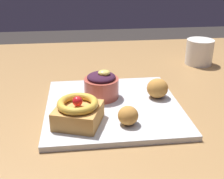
% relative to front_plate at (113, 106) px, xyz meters
% --- Properties ---
extents(dining_table, '(1.58, 0.98, 0.73)m').
position_rel_front_plate_xyz_m(dining_table, '(0.01, 0.11, -0.09)').
color(dining_table, olive).
rests_on(dining_table, ground_plane).
extents(front_plate, '(0.30, 0.30, 0.01)m').
position_rel_front_plate_xyz_m(front_plate, '(0.00, 0.00, 0.00)').
color(front_plate, silver).
rests_on(front_plate, dining_table).
extents(cake_slice, '(0.11, 0.11, 0.06)m').
position_rel_front_plate_xyz_m(cake_slice, '(-0.08, -0.08, 0.03)').
color(cake_slice, '#C68E47').
rests_on(cake_slice, front_plate).
extents(berry_ramekin, '(0.08, 0.08, 0.07)m').
position_rel_front_plate_xyz_m(berry_ramekin, '(-0.02, 0.04, 0.04)').
color(berry_ramekin, '#B24C3D').
rests_on(berry_ramekin, front_plate).
extents(fritter_front, '(0.05, 0.05, 0.05)m').
position_rel_front_plate_xyz_m(fritter_front, '(0.11, 0.02, 0.03)').
color(fritter_front, '#BC7F38').
rests_on(fritter_front, front_plate).
extents(fritter_middle, '(0.04, 0.04, 0.04)m').
position_rel_front_plate_xyz_m(fritter_middle, '(0.02, -0.09, 0.03)').
color(fritter_middle, '#BC7F38').
rests_on(fritter_middle, front_plate).
extents(coffee_mug, '(0.09, 0.09, 0.08)m').
position_rel_front_plate_xyz_m(coffee_mug, '(0.32, 0.28, 0.03)').
color(coffee_mug, silver).
rests_on(coffee_mug, dining_table).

